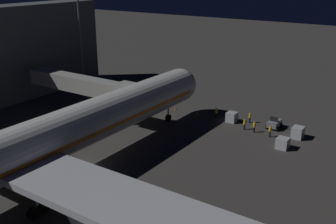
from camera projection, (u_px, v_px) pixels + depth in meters
ground_plane at (83, 166)px, 50.12m from camera, size 320.00×320.00×0.00m
airliner_at_gate at (16, 153)px, 41.37m from camera, size 53.46×68.58×18.38m
jet_bridge at (88, 86)px, 65.30m from camera, size 22.49×3.40×6.83m
apron_floodlight_mast at (80, 34)px, 79.82m from camera, size 2.90×0.50×19.47m
baggage_tug_spare at (274, 123)px, 61.89m from camera, size 1.86×2.68×1.95m
baggage_container_near_belt at (232, 117)px, 64.54m from camera, size 1.53×1.60×1.59m
baggage_container_mid_row at (283, 143)px, 54.83m from camera, size 1.59×1.61×1.52m
baggage_container_far_row at (298, 133)px, 58.24m from camera, size 1.53×1.79×1.68m
ground_crew_near_nose_gear at (250, 117)px, 64.06m from camera, size 0.40×0.40×1.77m
ground_crew_by_belt_loader at (216, 112)px, 66.16m from camera, size 0.40×0.40×1.79m
ground_crew_marshaller_fwd at (245, 124)px, 61.33m from camera, size 0.40×0.40×1.70m
ground_crew_under_port_wing at (270, 131)px, 58.50m from camera, size 0.40×0.40×1.77m
ground_crew_by_tug at (254, 126)px, 60.24m from camera, size 0.40×0.40×1.75m
traffic_cone_nose_port at (197, 113)px, 67.99m from camera, size 0.36×0.36×0.55m
traffic_cone_nose_starboard at (175, 108)px, 70.32m from camera, size 0.36×0.36×0.55m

